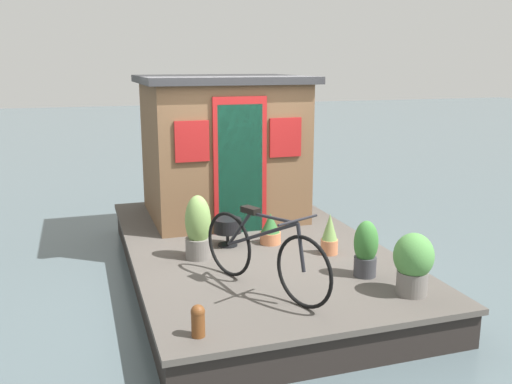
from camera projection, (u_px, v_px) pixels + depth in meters
name	position (u px, v px, depth m)	size (l,w,h in m)	color
ground_plane	(251.00, 274.00, 7.13)	(60.00, 60.00, 0.00)	#4C5B60
houseboat_deck	(251.00, 258.00, 7.09)	(5.08, 3.01, 0.42)	#4C4742
houseboat_cabin	(222.00, 146.00, 8.13)	(2.09, 2.30, 2.04)	brown
bicycle	(264.00, 253.00, 5.48)	(1.63, 0.80, 0.83)	black
potted_plant_geranium	(366.00, 249.00, 5.87)	(0.26, 0.26, 0.61)	#38383D
potted_plant_lavender	(330.00, 235.00, 6.57)	(0.21, 0.21, 0.49)	#C6754C
potted_plant_fern	(413.00, 262.00, 5.40)	(0.39, 0.39, 0.62)	slate
potted_plant_sage	(270.00, 229.00, 6.96)	(0.26, 0.26, 0.39)	#C6754C
potted_plant_basil	(198.00, 229.00, 6.41)	(0.30, 0.30, 0.75)	slate
charcoal_grill	(228.00, 227.00, 6.87)	(0.35, 0.35, 0.35)	black
mooring_bollard	(198.00, 319.00, 4.59)	(0.12, 0.12, 0.28)	brown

